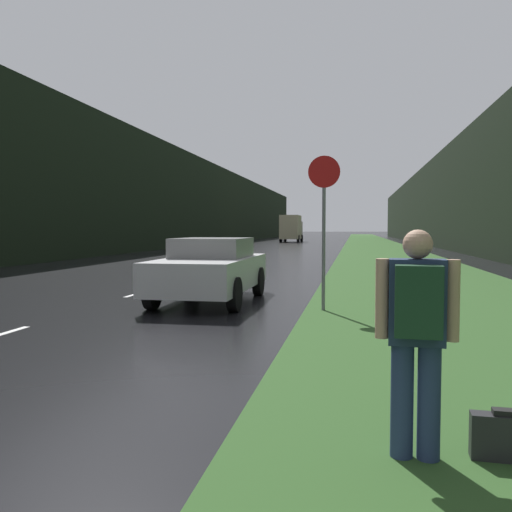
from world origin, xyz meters
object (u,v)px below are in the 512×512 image
hitchhiker_with_backpack (417,330)px  suitcase (504,438)px  stop_sign (324,219)px  delivery_truck (291,228)px  car_passing_near (211,269)px

hitchhiker_with_backpack → suitcase: (0.62, 0.11, -0.78)m
stop_sign → suitcase: stop_sign is taller
stop_sign → suitcase: 7.31m
delivery_truck → hitchhiker_with_backpack: bearing=-82.6°
car_passing_near → hitchhiker_with_backpack: bearing=114.6°
delivery_truck → stop_sign: bearing=-82.8°
hitchhiker_with_backpack → delivery_truck: (-8.15, 62.90, 0.77)m
stop_sign → hitchhiker_with_backpack: bearing=-81.5°
stop_sign → car_passing_near: size_ratio=0.70×
suitcase → car_passing_near: size_ratio=0.10×
car_passing_near → delivery_truck: size_ratio=0.67×
car_passing_near → delivery_truck: bearing=-85.3°
hitchhiker_with_backpack → suitcase: size_ratio=3.59×
stop_sign → hitchhiker_with_backpack: (1.05, -7.02, -0.91)m
stop_sign → suitcase: size_ratio=6.74×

